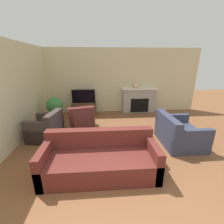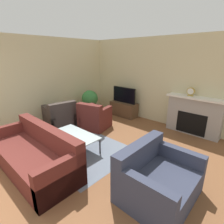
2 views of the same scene
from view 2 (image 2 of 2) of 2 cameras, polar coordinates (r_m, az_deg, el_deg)
wall_back at (r=5.94m, az=13.52°, el=9.89°), size 8.01×0.06×2.70m
wall_left at (r=6.03m, az=-21.89°, el=9.21°), size 0.06×8.02×2.70m
area_rug at (r=4.42m, az=-10.69°, el=-11.40°), size 2.40×1.78×0.00m
fireplace at (r=5.40m, az=25.18°, el=-0.79°), size 1.55×0.37×1.07m
tv_stand at (r=6.43m, az=3.85°, el=0.95°), size 1.02×0.44×0.51m
tv at (r=6.29m, az=3.94°, el=5.56°), size 0.96×0.06×0.55m
couch_sectional at (r=3.83m, az=-23.85°, el=-12.78°), size 2.22×0.89×0.82m
couch_loveseat at (r=3.04m, az=14.44°, el=-20.64°), size 0.98×1.21×0.82m
armchair_by_window at (r=5.72m, az=-16.57°, el=-1.53°), size 0.93×0.95×0.82m
armchair_accent at (r=5.35m, az=-5.78°, el=-2.19°), size 0.95×0.94×0.82m
coffee_table at (r=4.22m, az=-11.80°, el=-7.49°), size 1.20×0.58×0.40m
potted_plant at (r=6.46m, az=-7.24°, el=3.98°), size 0.59×0.59×0.93m
mantel_clock at (r=5.30m, az=24.32°, el=6.10°), size 0.21×0.07×0.24m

